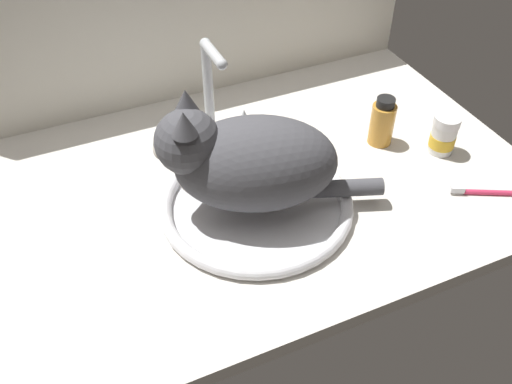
{
  "coord_description": "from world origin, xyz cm",
  "views": [
    {
      "loc": [
        -35.64,
        -76.15,
        75.78
      ],
      "look_at": [
        -4.57,
        -6.65,
        7.0
      ],
      "focal_mm": 40.01,
      "sensor_mm": 36.0,
      "label": 1
    }
  ],
  "objects": [
    {
      "name": "amber_bottle",
      "position": [
        27.46,
        1.35,
        7.97
      ],
      "size": [
        5.01,
        5.01,
        10.65
      ],
      "color": "gold",
      "rests_on": "countertop"
    },
    {
      "name": "sink_basin",
      "position": [
        -4.57,
        -6.65,
        4.04
      ],
      "size": [
        35.69,
        35.69,
        2.39
      ],
      "color": "white",
      "rests_on": "countertop"
    },
    {
      "name": "cat",
      "position": [
        -6.61,
        -5.9,
        14.36
      ],
      "size": [
        39.2,
        26.32,
        21.62
      ],
      "color": "#4C4C51",
      "rests_on": "sink_basin"
    },
    {
      "name": "backsplash_wall",
      "position": [
        0.0,
        36.1,
        16.2
      ],
      "size": [
        104.2,
        2.4,
        32.39
      ],
      "primitive_type": "cube",
      "color": "silver",
      "rests_on": "ground"
    },
    {
      "name": "faucet",
      "position": [
        -4.57,
        15.68,
        12.12
      ],
      "size": [
        18.3,
        11.35,
        23.27
      ],
      "color": "silver",
      "rests_on": "countertop"
    },
    {
      "name": "pill_bottle",
      "position": [
        37.12,
        -6.51,
        6.94
      ],
      "size": [
        5.29,
        5.29,
        8.49
      ],
      "color": "white",
      "rests_on": "countertop"
    },
    {
      "name": "countertop",
      "position": [
        0.0,
        0.0,
        1.5
      ],
      "size": [
        104.2,
        69.8,
        3.0
      ],
      "primitive_type": "cube",
      "color": "silver",
      "rests_on": "ground"
    },
    {
      "name": "toothbrush",
      "position": [
        38.22,
        -21.71,
        3.62
      ],
      "size": [
        16.37,
        8.99,
        1.7
      ],
      "color": "#D83359",
      "rests_on": "countertop"
    }
  ]
}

